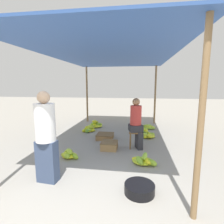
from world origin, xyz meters
TOP-DOWN VIEW (x-y plane):
  - ground_plane at (0.00, 0.00)m, footprint 40.00×40.00m
  - canopy_post_front_right at (1.54, 0.30)m, footprint 0.08×0.08m
  - canopy_post_back_left at (-1.54, 5.95)m, footprint 0.08×0.08m
  - canopy_post_back_right at (1.54, 5.95)m, footprint 0.08×0.08m
  - canopy_tarp at (0.00, 3.13)m, footprint 3.48×6.05m
  - vendor_foreground at (-0.79, 0.85)m, footprint 0.38×0.38m
  - stool at (0.74, 2.76)m, footprint 0.34×0.34m
  - vendor_seated at (0.76, 2.76)m, footprint 0.42×0.42m
  - basin_black at (0.84, 0.72)m, footprint 0.49×0.49m
  - banana_pile_left_0 at (-0.99, 4.21)m, footprint 0.46×0.54m
  - banana_pile_left_1 at (-0.92, 4.92)m, footprint 0.59×0.62m
  - banana_pile_left_2 at (-0.81, 1.87)m, footprint 0.51×0.43m
  - banana_pile_right_0 at (0.94, 1.80)m, footprint 0.58×0.47m
  - banana_pile_right_1 at (1.21, 4.94)m, footprint 0.59×0.49m
  - banana_pile_right_2 at (1.11, 3.77)m, footprint 0.51×0.58m
  - banana_pile_right_3 at (0.98, 4.36)m, footprint 0.45×0.41m
  - crate_near at (-0.23, 3.45)m, footprint 0.53×0.53m
  - crate_mid at (0.05, 2.56)m, footprint 0.44×0.44m

SIDE VIEW (x-z plane):
  - ground_plane at x=0.00m, z-range 0.00..0.00m
  - banana_pile_right_1 at x=1.21m, z-range -0.02..0.16m
  - banana_pile_right_2 at x=1.11m, z-range -0.02..0.15m
  - banana_pile_right_0 at x=0.94m, z-range -0.05..0.20m
  - basin_black at x=0.84m, z-range 0.00..0.16m
  - banana_pile_left_2 at x=-0.81m, z-range -0.02..0.18m
  - crate_near at x=-0.23m, z-range 0.00..0.16m
  - banana_pile_left_1 at x=-0.92m, z-range -0.06..0.23m
  - banana_pile_right_3 at x=0.98m, z-range -0.01..0.20m
  - banana_pile_left_0 at x=-0.99m, z-range -0.02..0.21m
  - crate_mid at x=0.05m, z-range 0.00..0.21m
  - stool at x=0.74m, z-range 0.14..0.62m
  - vendor_seated at x=0.76m, z-range 0.04..1.41m
  - vendor_foreground at x=-0.79m, z-range 0.03..1.66m
  - canopy_post_front_right at x=1.54m, z-range 0.00..2.52m
  - canopy_post_back_left at x=-1.54m, z-range 0.00..2.52m
  - canopy_post_back_right at x=1.54m, z-range 0.00..2.52m
  - canopy_tarp at x=0.00m, z-range 2.52..2.56m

